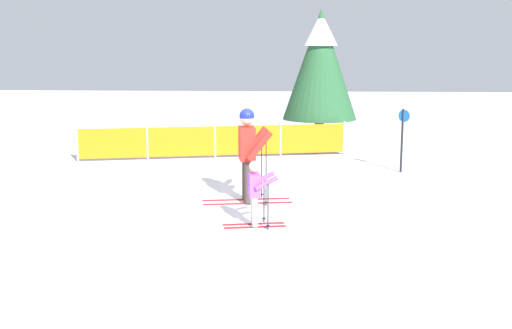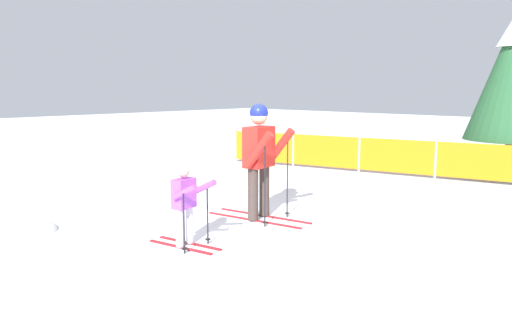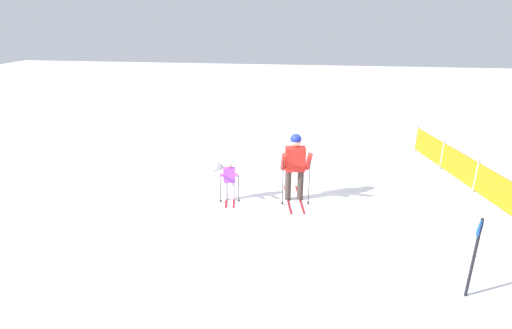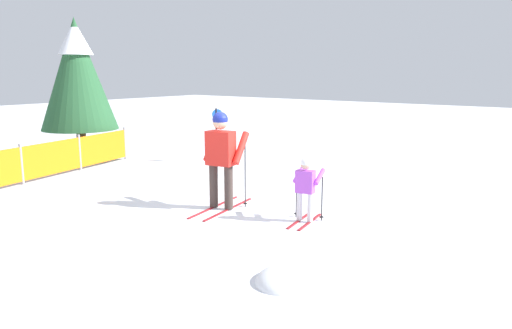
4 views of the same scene
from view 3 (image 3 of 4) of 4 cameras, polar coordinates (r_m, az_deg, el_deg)
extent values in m
plane|color=white|center=(10.31, 5.25, -5.21)|extent=(60.00, 60.00, 0.00)
cube|color=maroon|center=(10.41, 6.27, -4.93)|extent=(1.64, 0.34, 0.02)
cube|color=maroon|center=(10.37, 4.54, -4.96)|extent=(1.64, 0.34, 0.02)
cylinder|color=#3F332D|center=(10.24, 6.36, -2.89)|extent=(0.16, 0.16, 0.79)
cylinder|color=#3F332D|center=(10.20, 4.60, -2.92)|extent=(0.16, 0.16, 0.79)
cube|color=red|center=(9.96, 5.61, 0.80)|extent=(0.36, 0.53, 0.61)
cylinder|color=red|center=(9.82, 7.53, 0.42)|extent=(0.50, 0.21, 0.57)
cylinder|color=red|center=(9.75, 3.97, 0.38)|extent=(0.50, 0.21, 0.57)
sphere|color=#D8AD8C|center=(9.82, 5.71, 3.34)|extent=(0.26, 0.26, 0.26)
sphere|color=navy|center=(9.80, 5.72, 3.60)|extent=(0.28, 0.28, 0.28)
cylinder|color=black|center=(9.90, 7.60, -2.54)|extent=(0.02, 0.02, 1.23)
cylinder|color=black|center=(10.13, 7.46, -5.41)|extent=(0.07, 0.07, 0.01)
cylinder|color=black|center=(9.82, 3.85, -2.60)|extent=(0.02, 0.02, 1.23)
cylinder|color=black|center=(10.05, 3.78, -5.50)|extent=(0.07, 0.07, 0.01)
cube|color=maroon|center=(10.36, -3.20, -4.94)|extent=(1.00, 0.23, 0.02)
cube|color=maroon|center=(10.37, -4.26, -4.95)|extent=(1.00, 0.23, 0.02)
cylinder|color=silver|center=(10.26, -3.23, -3.68)|extent=(0.10, 0.10, 0.48)
cylinder|color=silver|center=(10.26, -4.30, -3.70)|extent=(0.10, 0.10, 0.48)
cube|color=#B24CD8|center=(10.09, -3.82, -1.49)|extent=(0.22, 0.32, 0.37)
cylinder|color=#B24CD8|center=(9.91, -2.78, -1.49)|extent=(0.38, 0.14, 0.23)
cylinder|color=#B24CD8|center=(9.92, -4.93, -1.52)|extent=(0.38, 0.14, 0.23)
sphere|color=#D8AD8C|center=(9.99, -3.86, 0.01)|extent=(0.16, 0.16, 0.16)
sphere|color=white|center=(9.98, -3.86, 0.16)|extent=(0.17, 0.17, 0.17)
cylinder|color=black|center=(10.04, -2.50, -3.53)|extent=(0.02, 0.02, 0.74)
cylinder|color=black|center=(10.17, -2.47, -5.14)|extent=(0.07, 0.07, 0.01)
cylinder|color=black|center=(10.05, -5.11, -3.57)|extent=(0.02, 0.02, 0.74)
cylinder|color=black|center=(10.18, -5.06, -5.17)|extent=(0.07, 0.07, 0.01)
cylinder|color=gray|center=(14.96, 21.94, 3.48)|extent=(0.06, 0.06, 0.91)
cylinder|color=gray|center=(13.50, 25.07, 1.26)|extent=(0.06, 0.06, 0.91)
cylinder|color=gray|center=(12.11, 28.93, -1.48)|extent=(0.06, 0.06, 0.91)
cube|color=orange|center=(14.22, 23.43, 2.43)|extent=(1.71, 0.42, 0.76)
cube|color=orange|center=(12.79, 26.90, -0.03)|extent=(1.71, 0.42, 0.76)
cube|color=orange|center=(11.45, 31.21, -3.09)|extent=(1.71, 0.42, 0.76)
cylinder|color=black|center=(7.58, 28.65, -11.71)|extent=(0.05, 0.05, 1.47)
cylinder|color=blue|center=(7.29, 29.35, -7.93)|extent=(0.24, 0.18, 0.28)
ellipsoid|color=white|center=(12.53, -6.67, -0.48)|extent=(0.89, 0.75, 0.36)
camera|label=1|loc=(14.87, -46.71, 8.10)|focal=45.00mm
camera|label=2|loc=(7.65, -42.58, -3.98)|focal=35.00mm
camera|label=4|loc=(17.24, -13.18, 13.43)|focal=35.00mm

